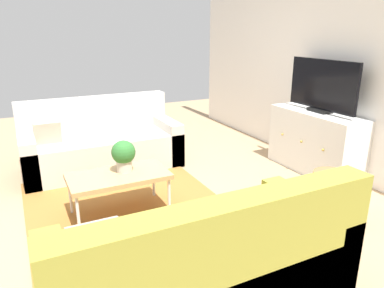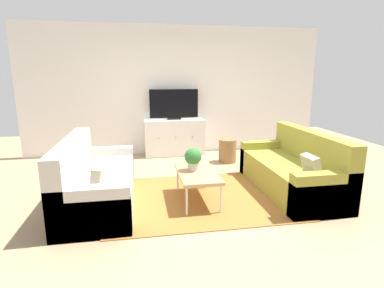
{
  "view_description": "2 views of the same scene",
  "coord_description": "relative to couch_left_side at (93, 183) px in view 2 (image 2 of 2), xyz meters",
  "views": [
    {
      "loc": [
        3.1,
        -1.04,
        1.74
      ],
      "look_at": [
        0.0,
        0.51,
        0.63
      ],
      "focal_mm": 33.8,
      "sensor_mm": 36.0,
      "label": 1
    },
    {
      "loc": [
        -0.81,
        -4.04,
        1.69
      ],
      "look_at": [
        0.0,
        0.51,
        0.63
      ],
      "focal_mm": 28.33,
      "sensor_mm": 36.0,
      "label": 2
    }
  ],
  "objects": [
    {
      "name": "ground_plane",
      "position": [
        1.44,
        0.1,
        -0.29
      ],
      "size": [
        10.0,
        10.0,
        0.0
      ],
      "primitive_type": "plane",
      "color": "tan"
    },
    {
      "name": "wall_back",
      "position": [
        1.44,
        2.65,
        1.06
      ],
      "size": [
        6.4,
        0.12,
        2.7
      ],
      "primitive_type": "cube",
      "color": "white",
      "rests_on": "ground_plane"
    },
    {
      "name": "area_rug",
      "position": [
        1.44,
        -0.05,
        -0.29
      ],
      "size": [
        2.5,
        1.9,
        0.01
      ],
      "primitive_type": "cube",
      "color": "#9E662D",
      "rests_on": "ground_plane"
    },
    {
      "name": "couch_left_side",
      "position": [
        0.0,
        0.0,
        0.0
      ],
      "size": [
        0.85,
        1.93,
        0.89
      ],
      "color": "beige",
      "rests_on": "ground_plane"
    },
    {
      "name": "couch_right_side",
      "position": [
        2.88,
        0.0,
        0.0
      ],
      "size": [
        0.85,
        1.93,
        0.89
      ],
      "color": "olive",
      "rests_on": "ground_plane"
    },
    {
      "name": "coffee_table",
      "position": [
        1.38,
        -0.14,
        0.09
      ],
      "size": [
        0.51,
        0.94,
        0.42
      ],
      "color": "tan",
      "rests_on": "ground_plane"
    },
    {
      "name": "potted_plant",
      "position": [
        1.33,
        -0.06,
        0.3
      ],
      "size": [
        0.23,
        0.23,
        0.31
      ],
      "color": "#B7B2A8",
      "rests_on": "coffee_table"
    },
    {
      "name": "tv_console",
      "position": [
        1.37,
        2.37,
        0.09
      ],
      "size": [
        1.25,
        0.47,
        0.77
      ],
      "color": "white",
      "rests_on": "ground_plane"
    },
    {
      "name": "flat_screen_tv",
      "position": [
        1.37,
        2.39,
        0.79
      ],
      "size": [
        1.02,
        0.16,
        0.63
      ],
      "color": "black",
      "rests_on": "tv_console"
    },
    {
      "name": "wicker_basket",
      "position": [
        2.33,
        1.63,
        -0.06
      ],
      "size": [
        0.34,
        0.34,
        0.46
      ],
      "primitive_type": "cylinder",
      "color": "olive",
      "rests_on": "ground_plane"
    }
  ]
}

